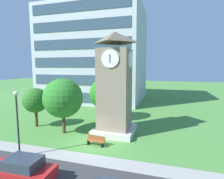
% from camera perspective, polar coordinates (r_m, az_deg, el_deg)
% --- Properties ---
extents(ground_plane, '(160.00, 160.00, 0.00)m').
position_cam_1_polar(ground_plane, '(17.66, -6.49, -16.90)').
color(ground_plane, '#4C893D').
extents(kerb_strip, '(120.00, 1.60, 0.01)m').
position_cam_1_polar(kerb_strip, '(15.64, -10.30, -20.29)').
color(kerb_strip, '#9E9E99').
rests_on(kerb_strip, ground).
extents(office_building, '(20.42, 15.47, 19.20)m').
position_cam_1_polar(office_building, '(40.43, -5.31, 10.56)').
color(office_building, '#B7BCC6').
rests_on(office_building, ground).
extents(clock_tower, '(4.27, 4.27, 10.78)m').
position_cam_1_polar(clock_tower, '(19.30, 0.87, 0.15)').
color(clock_tower, gray).
rests_on(clock_tower, ground).
extents(park_bench, '(1.84, 0.67, 0.88)m').
position_cam_1_polar(park_bench, '(17.37, -5.16, -15.64)').
color(park_bench, brown).
rests_on(park_bench, ground).
extents(street_lamp, '(0.36, 0.36, 5.32)m').
position_cam_1_polar(street_lamp, '(16.16, -27.63, -7.43)').
color(street_lamp, '#333338').
rests_on(street_lamp, ground).
extents(tree_near_tower, '(4.29, 4.29, 5.73)m').
position_cam_1_polar(tree_near_tower, '(24.50, -2.11, -1.31)').
color(tree_near_tower, '#513823').
rests_on(tree_near_tower, ground).
extents(tree_streetside, '(2.96, 2.96, 4.69)m').
position_cam_1_polar(tree_streetside, '(23.55, -22.91, -3.18)').
color(tree_streetside, '#513823').
rests_on(tree_streetside, ground).
extents(tree_by_building, '(4.24, 4.24, 5.98)m').
position_cam_1_polar(tree_by_building, '(20.13, -15.13, -2.63)').
color(tree_by_building, '#513823').
rests_on(tree_by_building, ground).
extents(parked_car_red, '(4.26, 2.04, 1.69)m').
position_cam_1_polar(parked_car_red, '(13.40, -26.57, -21.81)').
color(parked_car_red, red).
rests_on(parked_car_red, ground).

